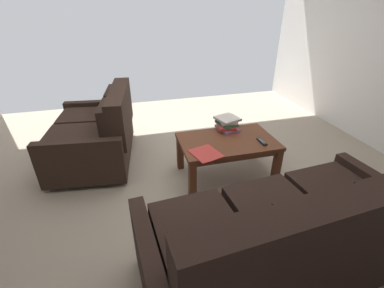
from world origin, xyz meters
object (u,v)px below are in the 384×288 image
object	(u,v)px
book_stack	(227,123)
loveseat_near	(98,133)
coffee_table	(227,146)
sofa_main	(285,239)
tv_remote	(262,142)
loose_magazine	(206,153)

from	to	relation	value
book_stack	loveseat_near	bearing A→B (deg)	-17.73
loveseat_near	coffee_table	world-z (taller)	loveseat_near
sofa_main	tv_remote	distance (m)	1.23
tv_remote	loose_magazine	size ratio (longest dim) A/B	0.56
tv_remote	sofa_main	bearing A→B (deg)	69.30
tv_remote	loose_magazine	distance (m)	0.64
book_stack	tv_remote	size ratio (longest dim) A/B	1.88
book_stack	loose_magazine	xyz separation A→B (m)	(0.40, 0.47, -0.07)
loose_magazine	coffee_table	bearing A→B (deg)	18.58
sofa_main	coffee_table	xyz separation A→B (m)	(-0.11, -1.29, -0.01)
coffee_table	loose_magazine	size ratio (longest dim) A/B	3.55
loveseat_near	tv_remote	xyz separation A→B (m)	(-1.70, 0.87, 0.10)
sofa_main	book_stack	distance (m)	1.57
sofa_main	tv_remote	xyz separation A→B (m)	(-0.43, -1.15, 0.07)
coffee_table	tv_remote	bearing A→B (deg)	155.84
coffee_table	loose_magazine	world-z (taller)	loose_magazine
coffee_table	loose_magazine	xyz separation A→B (m)	(0.31, 0.22, 0.07)
book_stack	loose_magazine	size ratio (longest dim) A/B	1.05
coffee_table	tv_remote	world-z (taller)	tv_remote
sofa_main	loose_magazine	size ratio (longest dim) A/B	6.69
coffee_table	tv_remote	xyz separation A→B (m)	(-0.32, 0.15, 0.08)
loveseat_near	book_stack	xyz separation A→B (m)	(-1.46, 0.47, 0.16)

